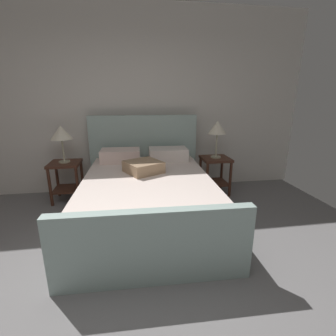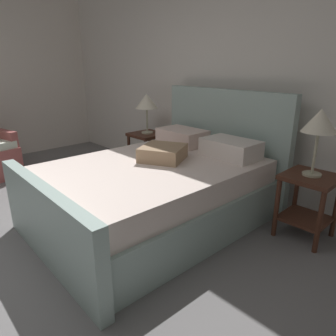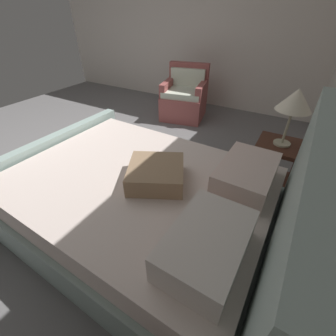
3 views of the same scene
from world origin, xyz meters
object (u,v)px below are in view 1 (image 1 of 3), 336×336
object	(u,v)px
nightstand_left	(66,175)
table_lamp_left	(61,133)
table_lamp_right	(217,128)
nightstand_right	(215,169)
bed	(147,194)

from	to	relation	value
nightstand_left	table_lamp_left	world-z (taller)	table_lamp_left
table_lamp_right	nightstand_left	xyz separation A→B (m)	(-2.32, 0.07, -0.66)
table_lamp_right	nightstand_left	bearing A→B (deg)	178.39
table_lamp_left	nightstand_right	bearing A→B (deg)	-1.61
nightstand_left	nightstand_right	bearing A→B (deg)	-1.61
bed	nightstand_right	distance (m)	1.39
table_lamp_right	bed	bearing A→B (deg)	-146.78
nightstand_left	table_lamp_left	size ratio (longest dim) A/B	1.11
nightstand_right	nightstand_left	bearing A→B (deg)	178.39
bed	nightstand_right	xyz separation A→B (m)	(1.16, 0.76, 0.05)
table_lamp_right	table_lamp_left	xyz separation A→B (m)	(-2.32, 0.07, -0.03)
table_lamp_left	nightstand_left	bearing A→B (deg)	-75.96
nightstand_right	nightstand_left	world-z (taller)	same
nightstand_right	table_lamp_left	distance (m)	2.40
bed	nightstand_left	world-z (taller)	bed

